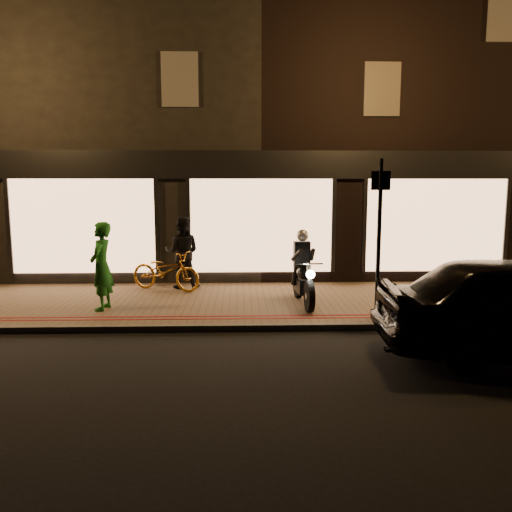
{
  "coord_description": "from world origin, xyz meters",
  "views": [
    {
      "loc": [
        -0.53,
        -8.77,
        2.63
      ],
      "look_at": [
        -0.19,
        2.04,
        1.1
      ],
      "focal_mm": 35.0,
      "sensor_mm": 36.0,
      "label": 1
    }
  ],
  "objects_px": {
    "motorcycle": "(303,276)",
    "person_green": "(101,266)",
    "bicycle_gold": "(166,271)",
    "sign_post": "(379,230)"
  },
  "relations": [
    {
      "from": "motorcycle",
      "to": "person_green",
      "type": "bearing_deg",
      "value": -178.63
    },
    {
      "from": "bicycle_gold",
      "to": "person_green",
      "type": "relative_size",
      "value": 1.02
    },
    {
      "from": "sign_post",
      "to": "bicycle_gold",
      "type": "height_order",
      "value": "sign_post"
    },
    {
      "from": "person_green",
      "to": "sign_post",
      "type": "bearing_deg",
      "value": 86.04
    },
    {
      "from": "motorcycle",
      "to": "sign_post",
      "type": "height_order",
      "value": "sign_post"
    },
    {
      "from": "sign_post",
      "to": "bicycle_gold",
      "type": "xyz_separation_m",
      "value": [
        -4.4,
        2.66,
        -1.2
      ]
    },
    {
      "from": "bicycle_gold",
      "to": "person_green",
      "type": "xyz_separation_m",
      "value": [
        -1.01,
        -1.85,
        0.42
      ]
    },
    {
      "from": "sign_post",
      "to": "motorcycle",
      "type": "bearing_deg",
      "value": 137.58
    },
    {
      "from": "bicycle_gold",
      "to": "person_green",
      "type": "distance_m",
      "value": 2.15
    },
    {
      "from": "motorcycle",
      "to": "bicycle_gold",
      "type": "height_order",
      "value": "motorcycle"
    }
  ]
}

